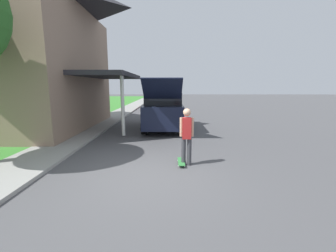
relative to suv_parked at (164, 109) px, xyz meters
name	(u,v)px	position (x,y,z in m)	size (l,w,h in m)	color
ground_plane	(145,175)	(-0.34, -6.58, -1.08)	(120.00, 120.00, 0.00)	#49494C
lawn	(7,130)	(-8.34, -0.58, -1.04)	(10.00, 80.00, 0.08)	#387F2D
sidewalk	(89,130)	(-3.94, -0.58, -1.03)	(1.80, 80.00, 0.10)	gray
house	(0,38)	(-8.44, -0.07, 3.70)	(11.73, 8.94, 9.05)	#89705B
suv_parked	(164,109)	(0.00, 0.00, 0.00)	(2.11, 5.39, 2.67)	black
car_down_street	(161,103)	(-0.53, 11.28, -0.47)	(1.94, 4.40, 1.28)	maroon
skateboarder	(187,134)	(0.81, -5.81, -0.14)	(0.41, 0.22, 1.69)	#38383D
skateboard	(181,162)	(0.66, -5.75, -1.00)	(0.21, 0.77, 0.10)	#337F3D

